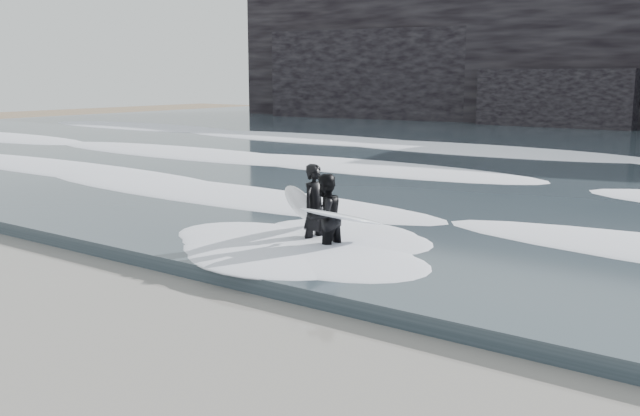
{
  "coord_description": "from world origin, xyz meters",
  "views": [
    {
      "loc": [
        7.3,
        -5.56,
        3.63
      ],
      "look_at": [
        -1.0,
        5.74,
        1.0
      ],
      "focal_mm": 40.0,
      "sensor_mm": 36.0,
      "label": 1
    }
  ],
  "objects": [
    {
      "name": "surfer_right",
      "position": [
        -0.71,
        5.56,
        0.87
      ],
      "size": [
        1.37,
        2.11,
        1.73
      ],
      "color": "black",
      "rests_on": "ground"
    },
    {
      "name": "foam_near",
      "position": [
        0.0,
        9.0,
        0.4
      ],
      "size": [
        60.0,
        3.2,
        0.2
      ],
      "primitive_type": "ellipsoid",
      "color": "white",
      "rests_on": "sea"
    },
    {
      "name": "foam_far",
      "position": [
        0.0,
        25.0,
        0.45
      ],
      "size": [
        60.0,
        4.8,
        0.3
      ],
      "primitive_type": "ellipsoid",
      "color": "white",
      "rests_on": "sea"
    },
    {
      "name": "foam_mid",
      "position": [
        0.0,
        16.0,
        0.42
      ],
      "size": [
        60.0,
        4.0,
        0.24
      ],
      "primitive_type": "ellipsoid",
      "color": "white",
      "rests_on": "sea"
    },
    {
      "name": "surfer_left",
      "position": [
        -1.31,
        5.92,
        0.93
      ],
      "size": [
        1.23,
        1.82,
        1.85
      ],
      "color": "black",
      "rests_on": "ground"
    },
    {
      "name": "ground",
      "position": [
        0.0,
        0.0,
        0.0
      ],
      "size": [
        120.0,
        120.0,
        0.0
      ],
      "primitive_type": "plane",
      "color": "olive",
      "rests_on": "ground"
    }
  ]
}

